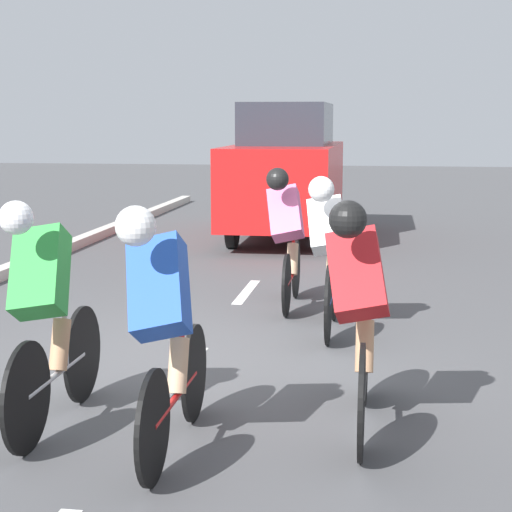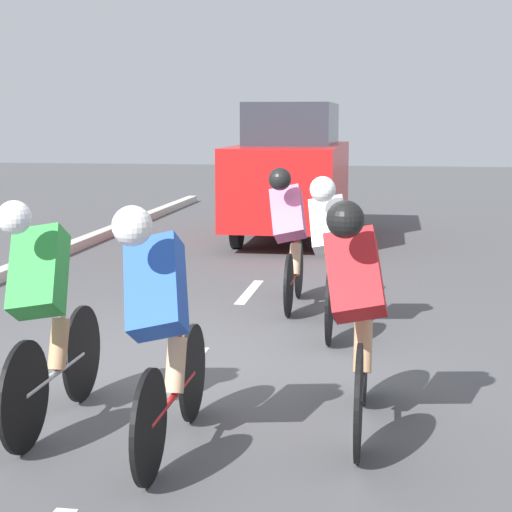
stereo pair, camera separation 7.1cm
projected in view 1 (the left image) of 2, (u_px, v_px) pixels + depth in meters
ground_plane at (194, 357)px, 7.25m from camera, size 60.00×60.00×0.00m
lane_stripe_mid at (183, 370)px, 6.87m from camera, size 0.12×1.40×0.01m
lane_stripe_far at (247, 292)px, 9.99m from camera, size 0.12×1.40×0.01m
cyclist_white at (329, 251)px, 7.96m from camera, size 0.41×1.69×1.50m
cyclist_red at (359, 311)px, 5.40m from camera, size 0.42×1.75×1.53m
cyclist_blue at (163, 322)px, 5.05m from camera, size 0.45×1.69×1.53m
cyclist_pink at (287, 233)px, 9.02m from camera, size 0.43×1.60×1.51m
cyclist_green at (46, 311)px, 5.48m from camera, size 0.41×1.66×1.52m
support_car at (286, 171)px, 14.40m from camera, size 1.70×4.31×2.26m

